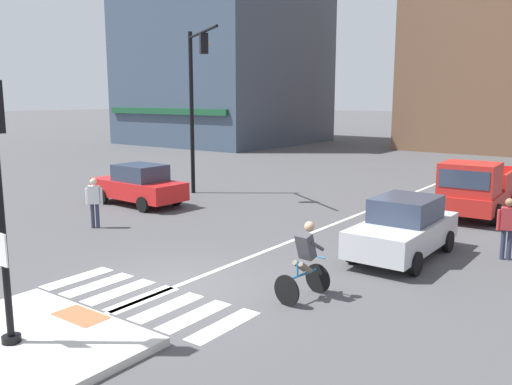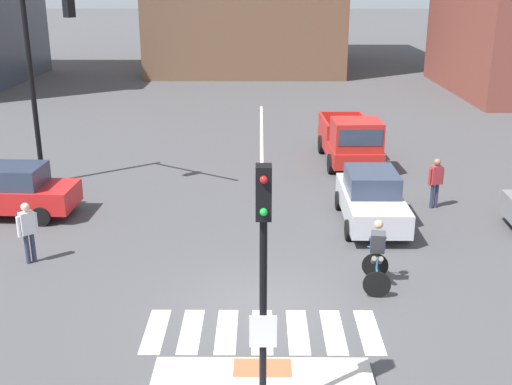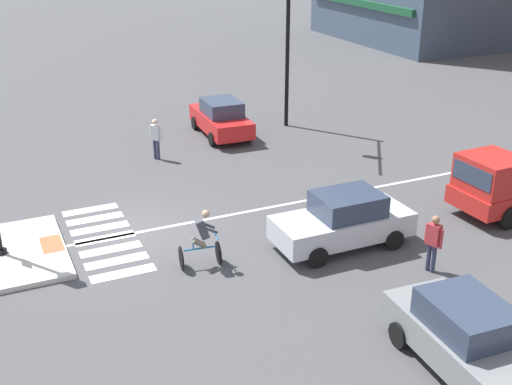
{
  "view_description": "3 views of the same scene",
  "coord_description": "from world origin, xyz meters",
  "px_view_note": "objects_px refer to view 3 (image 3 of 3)",
  "views": [
    {
      "loc": [
        8.47,
        -8.28,
        4.29
      ],
      "look_at": [
        -0.02,
        3.23,
        1.73
      ],
      "focal_mm": 37.63,
      "sensor_mm": 36.0,
      "label": 1
    },
    {
      "loc": [
        -0.06,
        -12.72,
        7.15
      ],
      "look_at": [
        -0.17,
        5.36,
        1.0
      ],
      "focal_mm": 44.31,
      "sensor_mm": 36.0,
      "label": 2
    },
    {
      "loc": [
        17.63,
        -3.92,
        8.91
      ],
      "look_at": [
        1.37,
        3.48,
        1.27
      ],
      "focal_mm": 44.98,
      "sensor_mm": 36.0,
      "label": 3
    }
  ],
  "objects_px": {
    "car_red_cross_left": "(221,118)",
    "car_silver_eastbound_mid": "(343,220)",
    "car_grey_cross_right": "(468,339)",
    "pedestrian_waiting_far_side": "(433,239)",
    "cyclist": "(202,238)",
    "pedestrian_at_curb_left": "(156,136)",
    "traffic_light_mast": "(286,29)"
  },
  "relations": [
    {
      "from": "cyclist",
      "to": "pedestrian_waiting_far_side",
      "type": "distance_m",
      "value": 6.28
    },
    {
      "from": "traffic_light_mast",
      "to": "pedestrian_waiting_far_side",
      "type": "relative_size",
      "value": 4.23
    },
    {
      "from": "car_grey_cross_right",
      "to": "pedestrian_waiting_far_side",
      "type": "height_order",
      "value": "pedestrian_waiting_far_side"
    },
    {
      "from": "car_silver_eastbound_mid",
      "to": "pedestrian_waiting_far_side",
      "type": "distance_m",
      "value": 2.7
    },
    {
      "from": "car_red_cross_left",
      "to": "car_silver_eastbound_mid",
      "type": "height_order",
      "value": "same"
    },
    {
      "from": "traffic_light_mast",
      "to": "car_red_cross_left",
      "type": "height_order",
      "value": "traffic_light_mast"
    },
    {
      "from": "pedestrian_at_curb_left",
      "to": "car_red_cross_left",
      "type": "bearing_deg",
      "value": 117.02
    },
    {
      "from": "car_grey_cross_right",
      "to": "pedestrian_at_curb_left",
      "type": "relative_size",
      "value": 2.51
    },
    {
      "from": "traffic_light_mast",
      "to": "car_silver_eastbound_mid",
      "type": "height_order",
      "value": "traffic_light_mast"
    },
    {
      "from": "pedestrian_at_curb_left",
      "to": "pedestrian_waiting_far_side",
      "type": "bearing_deg",
      "value": 20.02
    },
    {
      "from": "cyclist",
      "to": "pedestrian_at_curb_left",
      "type": "height_order",
      "value": "cyclist"
    },
    {
      "from": "traffic_light_mast",
      "to": "pedestrian_waiting_far_side",
      "type": "distance_m",
      "value": 13.7
    },
    {
      "from": "car_silver_eastbound_mid",
      "to": "car_grey_cross_right",
      "type": "relative_size",
      "value": 0.98
    },
    {
      "from": "pedestrian_waiting_far_side",
      "to": "cyclist",
      "type": "bearing_deg",
      "value": -117.19
    },
    {
      "from": "traffic_light_mast",
      "to": "cyclist",
      "type": "height_order",
      "value": "traffic_light_mast"
    },
    {
      "from": "pedestrian_at_curb_left",
      "to": "cyclist",
      "type": "bearing_deg",
      "value": -8.33
    },
    {
      "from": "traffic_light_mast",
      "to": "pedestrian_waiting_far_side",
      "type": "xyz_separation_m",
      "value": [
        13.06,
        -2.11,
        -3.56
      ]
    },
    {
      "from": "car_silver_eastbound_mid",
      "to": "car_grey_cross_right",
      "type": "height_order",
      "value": "same"
    },
    {
      "from": "car_red_cross_left",
      "to": "pedestrian_at_curb_left",
      "type": "distance_m",
      "value": 3.92
    },
    {
      "from": "car_grey_cross_right",
      "to": "car_red_cross_left",
      "type": "bearing_deg",
      "value": 175.83
    },
    {
      "from": "car_red_cross_left",
      "to": "pedestrian_waiting_far_side",
      "type": "height_order",
      "value": "pedestrian_waiting_far_side"
    },
    {
      "from": "car_silver_eastbound_mid",
      "to": "traffic_light_mast",
      "type": "bearing_deg",
      "value": 161.95
    },
    {
      "from": "traffic_light_mast",
      "to": "car_silver_eastbound_mid",
      "type": "relative_size",
      "value": 1.72
    },
    {
      "from": "traffic_light_mast",
      "to": "car_grey_cross_right",
      "type": "height_order",
      "value": "traffic_light_mast"
    },
    {
      "from": "traffic_light_mast",
      "to": "car_red_cross_left",
      "type": "bearing_deg",
      "value": -99.2
    },
    {
      "from": "car_red_cross_left",
      "to": "car_silver_eastbound_mid",
      "type": "bearing_deg",
      "value": -3.05
    },
    {
      "from": "cyclist",
      "to": "pedestrian_at_curb_left",
      "type": "distance_m",
      "value": 8.98
    },
    {
      "from": "car_red_cross_left",
      "to": "car_grey_cross_right",
      "type": "bearing_deg",
      "value": -4.17
    },
    {
      "from": "cyclist",
      "to": "pedestrian_waiting_far_side",
      "type": "bearing_deg",
      "value": 62.81
    },
    {
      "from": "car_grey_cross_right",
      "to": "cyclist",
      "type": "xyz_separation_m",
      "value": [
        -6.56,
        -3.53,
        0.06
      ]
    },
    {
      "from": "car_silver_eastbound_mid",
      "to": "cyclist",
      "type": "relative_size",
      "value": 2.44
    },
    {
      "from": "traffic_light_mast",
      "to": "car_silver_eastbound_mid",
      "type": "xyz_separation_m",
      "value": [
        10.75,
        -3.5,
        -3.73
      ]
    }
  ]
}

